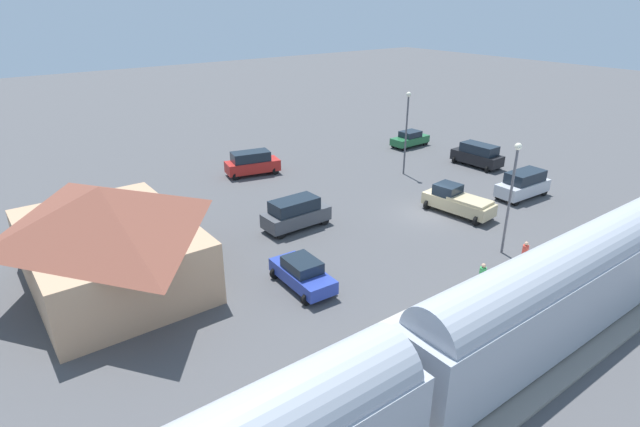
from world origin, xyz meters
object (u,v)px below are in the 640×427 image
at_px(suv_silver, 523,184).
at_px(suv_red, 252,163).
at_px(suv_charcoal, 296,213).
at_px(light_pole_near_platform, 512,185).
at_px(suv_black, 478,155).
at_px(sedan_blue, 302,273).
at_px(sedan_green, 410,139).
at_px(station_building, 107,234).
at_px(pedestrian_waiting_far, 525,253).
at_px(pickup_tan, 457,201).
at_px(pedestrian_on_platform, 482,275).
at_px(light_pole_lot_center, 407,123).

distance_m(suv_silver, suv_red, 23.74).
height_order(suv_charcoal, light_pole_near_platform, light_pole_near_platform).
bearing_deg(suv_charcoal, suv_black, -86.46).
height_order(sedan_blue, light_pole_near_platform, light_pole_near_platform).
height_order(sedan_green, light_pole_near_platform, light_pole_near_platform).
bearing_deg(suv_red, station_building, 127.19).
bearing_deg(suv_charcoal, pedestrian_waiting_far, -151.07).
distance_m(pickup_tan, suv_red, 19.12).
height_order(station_building, light_pole_near_platform, light_pole_near_platform).
height_order(pedestrian_on_platform, pickup_tan, pickup_tan).
bearing_deg(pedestrian_on_platform, pickup_tan, -44.28).
bearing_deg(light_pole_near_platform, suv_silver, -63.07).
relative_size(suv_red, light_pole_lot_center, 0.68).
distance_m(suv_charcoal, suv_red, 12.69).
distance_m(light_pole_near_platform, light_pole_lot_center, 16.39).
bearing_deg(light_pole_lot_center, pickup_tan, 158.63).
bearing_deg(station_building, light_pole_near_platform, -117.80).
bearing_deg(light_pole_lot_center, suv_charcoal, 104.92).
bearing_deg(suv_red, sedan_green, -95.98).
bearing_deg(light_pole_near_platform, suv_red, 12.48).
bearing_deg(light_pole_near_platform, suv_black, -47.67).
bearing_deg(light_pole_near_platform, pedestrian_on_platform, 113.67).
height_order(pedestrian_waiting_far, suv_charcoal, suv_charcoal).
bearing_deg(suv_silver, suv_red, 39.24).
xyz_separation_m(pedestrian_on_platform, sedan_green, (23.80, -19.04, -0.40)).
height_order(station_building, light_pole_lot_center, light_pole_lot_center).
relative_size(sedan_green, pickup_tan, 0.82).
bearing_deg(suv_red, sedan_blue, 158.27).
bearing_deg(suv_silver, pedestrian_waiting_far, 123.30).
xyz_separation_m(suv_black, suv_charcoal, (-1.38, 22.34, 0.00)).
distance_m(pedestrian_on_platform, sedan_green, 30.48).
xyz_separation_m(pedestrian_on_platform, pedestrian_waiting_far, (0.14, -4.25, 0.00)).
relative_size(sedan_blue, light_pole_near_platform, 0.62).
xyz_separation_m(suv_black, pickup_tan, (-6.57, 11.04, -0.12)).
xyz_separation_m(suv_silver, light_pole_near_platform, (-5.00, 9.84, 3.50)).
bearing_deg(light_pole_near_platform, sedan_blue, 71.49).
relative_size(sedan_blue, suv_charcoal, 0.93).
bearing_deg(station_building, pickup_tan, -102.29).
bearing_deg(pedestrian_on_platform, station_building, 49.37).
relative_size(pedestrian_waiting_far, light_pole_lot_center, 0.23).
xyz_separation_m(pedestrian_on_platform, suv_red, (25.76, -0.24, -0.13)).
relative_size(suv_black, light_pole_lot_center, 0.65).
relative_size(pickup_tan, suv_red, 1.08).
height_order(suv_black, suv_silver, same).
height_order(sedan_green, sedan_blue, same).
xyz_separation_m(pickup_tan, suv_red, (17.41, 7.90, 0.12)).
bearing_deg(suv_silver, pedestrian_on_platform, 115.79).
relative_size(pedestrian_on_platform, suv_silver, 0.35).
height_order(suv_red, light_pole_near_platform, light_pole_near_platform).
relative_size(light_pole_near_platform, light_pole_lot_center, 0.96).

